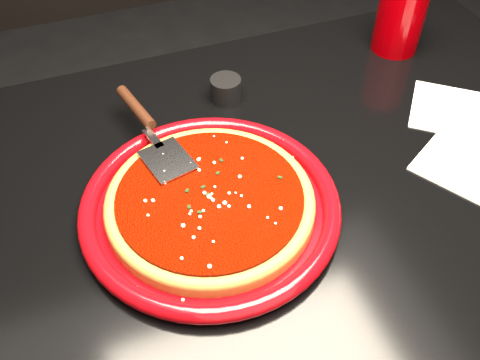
# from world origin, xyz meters

# --- Properties ---
(table) EXTENTS (1.20, 0.80, 0.75)m
(table) POSITION_xyz_m (0.00, 0.00, 0.38)
(table) COLOR black
(table) RESTS_ON floor
(plate) EXTENTS (0.42, 0.42, 0.03)m
(plate) POSITION_xyz_m (-0.16, -0.05, 0.76)
(plate) COLOR maroon
(plate) RESTS_ON table
(pizza_crust) EXTENTS (0.33, 0.33, 0.02)m
(pizza_crust) POSITION_xyz_m (-0.16, -0.05, 0.77)
(pizza_crust) COLOR brown
(pizza_crust) RESTS_ON plate
(pizza_crust_rim) EXTENTS (0.33, 0.33, 0.02)m
(pizza_crust_rim) POSITION_xyz_m (-0.16, -0.05, 0.78)
(pizza_crust_rim) COLOR brown
(pizza_crust_rim) RESTS_ON plate
(pizza_sauce) EXTENTS (0.30, 0.30, 0.01)m
(pizza_sauce) POSITION_xyz_m (-0.16, -0.05, 0.78)
(pizza_sauce) COLOR #6A0B00
(pizza_sauce) RESTS_ON plate
(parmesan_dusting) EXTENTS (0.27, 0.27, 0.01)m
(parmesan_dusting) POSITION_xyz_m (-0.16, -0.05, 0.79)
(parmesan_dusting) COLOR beige
(parmesan_dusting) RESTS_ON plate
(basil_flecks) EXTENTS (0.25, 0.25, 0.00)m
(basil_flecks) POSITION_xyz_m (-0.16, -0.05, 0.79)
(basil_flecks) COLOR black
(basil_flecks) RESTS_ON plate
(pizza_server) EXTENTS (0.14, 0.30, 0.02)m
(pizza_server) POSITION_xyz_m (-0.21, 0.12, 0.80)
(pizza_server) COLOR silver
(pizza_server) RESTS_ON plate
(cup) EXTENTS (0.11, 0.11, 0.14)m
(cup) POSITION_xyz_m (0.35, 0.25, 0.82)
(cup) COLOR #8B0003
(cup) RESTS_ON table
(napkin_b) EXTENTS (0.20, 0.20, 0.00)m
(napkin_b) POSITION_xyz_m (0.33, 0.03, 0.75)
(napkin_b) COLOR silver
(napkin_b) RESTS_ON table
(ramekin) EXTENTS (0.07, 0.07, 0.04)m
(ramekin) POSITION_xyz_m (-0.05, 0.21, 0.77)
(ramekin) COLOR black
(ramekin) RESTS_ON table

